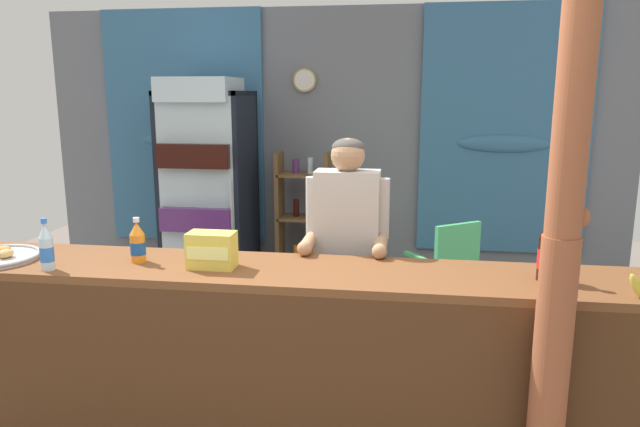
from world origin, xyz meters
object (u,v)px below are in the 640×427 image
drink_fridge (208,180)px  soda_bottle_cola (548,251)px  timber_post (561,249)px  bottle_shelf_rack (304,222)px  shopkeeper (347,243)px  soda_bottle_orange_soda (138,243)px  soda_bottle_water (46,248)px  snack_box_instant_noodle (212,250)px  stall_counter (284,351)px  plastic_lawn_chair (446,266)px

drink_fridge → soda_bottle_cola: 3.24m
timber_post → bottle_shelf_rack: timber_post is taller
bottle_shelf_rack → soda_bottle_cola: soda_bottle_cola is taller
shopkeeper → soda_bottle_orange_soda: bearing=-153.5°
soda_bottle_water → soda_bottle_cola: bearing=4.7°
bottle_shelf_rack → snack_box_instant_noodle: bearing=-90.6°
drink_fridge → soda_bottle_orange_soda: (0.39, -2.19, 0.01)m
soda_bottle_cola → soda_bottle_water: 2.37m
stall_counter → soda_bottle_water: bearing=-176.3°
stall_counter → shopkeeper: 0.77m
plastic_lawn_chair → soda_bottle_water: bearing=-135.2°
soda_bottle_orange_soda → plastic_lawn_chair: bearing=47.6°
stall_counter → snack_box_instant_noodle: snack_box_instant_noodle is taller
soda_bottle_orange_soda → stall_counter: bearing=-8.9°
timber_post → bottle_shelf_rack: (-1.52, 2.77, -0.55)m
bottle_shelf_rack → soda_bottle_orange_soda: 2.47m
timber_post → soda_bottle_orange_soda: 1.99m
drink_fridge → soda_bottle_cola: size_ratio=6.00×
soda_bottle_cola → timber_post: bearing=-96.6°
stall_counter → plastic_lawn_chair: bearing=65.4°
plastic_lawn_chair → timber_post: bearing=-82.9°
soda_bottle_cola → shopkeeper: bearing=152.4°
soda_bottle_orange_soda → shopkeeper: bearing=26.5°
shopkeeper → plastic_lawn_chair: bearing=63.7°
stall_counter → shopkeeper: (0.24, 0.63, 0.39)m
drink_fridge → soda_bottle_cola: bearing=-42.6°
shopkeeper → bottle_shelf_rack: bearing=107.3°
stall_counter → soda_bottle_orange_soda: bearing=171.1°
bottle_shelf_rack → soda_bottle_cola: bearing=-56.9°
plastic_lawn_chair → soda_bottle_orange_soda: soda_bottle_orange_soda is taller
soda_bottle_water → snack_box_instant_noodle: soda_bottle_water is taller
timber_post → soda_bottle_orange_soda: (-1.95, 0.37, -0.15)m
bottle_shelf_rack → plastic_lawn_chair: (1.25, -0.56, -0.19)m
snack_box_instant_noodle → stall_counter: bearing=-12.3°
snack_box_instant_noodle → bottle_shelf_rack: bearing=89.4°
soda_bottle_orange_soda → soda_bottle_water: bearing=-152.4°
plastic_lawn_chair → snack_box_instant_noodle: 2.34m
soda_bottle_water → snack_box_instant_noodle: 0.79m
soda_bottle_orange_soda → snack_box_instant_noodle: soda_bottle_orange_soda is taller
plastic_lawn_chair → soda_bottle_cola: size_ratio=2.63×
soda_bottle_cola → soda_bottle_orange_soda: 1.99m
timber_post → drink_fridge: bearing=132.4°
bottle_shelf_rack → snack_box_instant_noodle: bottle_shelf_rack is taller
stall_counter → bottle_shelf_rack: size_ratio=2.73×
bottle_shelf_rack → soda_bottle_water: size_ratio=5.11×
plastic_lawn_chair → shopkeeper: shopkeeper is taller
soda_bottle_cola → plastic_lawn_chair: bearing=99.8°
stall_counter → shopkeeper: shopkeeper is taller
shopkeeper → soda_bottle_orange_soda: size_ratio=6.88×
shopkeeper → snack_box_instant_noodle: 0.82m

